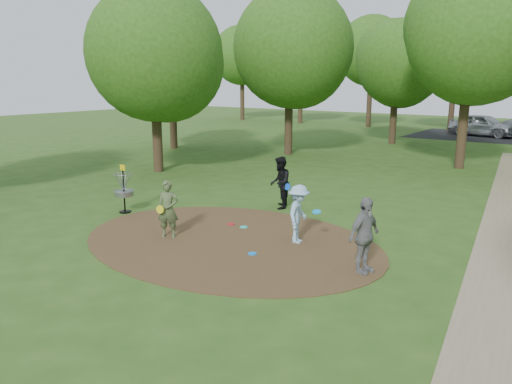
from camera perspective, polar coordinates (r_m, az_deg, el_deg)
The scene contains 12 objects.
ground at distance 13.17m, azimuth -3.07°, elevation -5.62°, with size 100.00×100.00×0.00m, color #2D5119.
dirt_clearing at distance 13.16m, azimuth -3.07°, elevation -5.57°, with size 8.40×8.40×0.02m, color #47301C.
player_observer_with_disc at distance 13.44m, azimuth -10.02°, elevation -1.96°, with size 0.68×0.61×1.55m.
player_throwing_with_disc at distance 12.86m, azimuth 4.90°, elevation -2.53°, with size 1.03×1.10×1.53m.
player_walking_with_disc at distance 16.26m, azimuth 2.76°, elevation 1.07°, with size 0.96×1.04×1.71m.
player_waiting_with_disc at distance 11.05m, azimuth 12.26°, elevation -4.90°, with size 0.60×1.06×1.70m.
disc_ground_cyan at distance 14.26m, azimuth -1.41°, elevation -4.02°, with size 0.22×0.22×0.02m, color #1CE3D7.
disc_ground_blue at distance 12.15m, azimuth -0.43°, elevation -7.05°, with size 0.22×0.22×0.02m, color #0E88F2.
disc_ground_red at distance 14.56m, azimuth -2.88°, elevation -3.67°, with size 0.22×0.22×0.02m, color red.
car_left at distance 40.79m, azimuth 24.54°, elevation 6.97°, with size 1.94×4.83×1.64m, color #9EA1A6.
disc_golf_basket at distance 16.24m, azimuth -14.90°, elevation 0.71°, with size 0.63×0.63×1.54m.
tree_ring at distance 20.02m, azimuth 15.71°, elevation 15.44°, with size 37.44×45.22×9.02m.
Camera 1 is at (7.87, -9.70, 4.16)m, focal length 35.00 mm.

